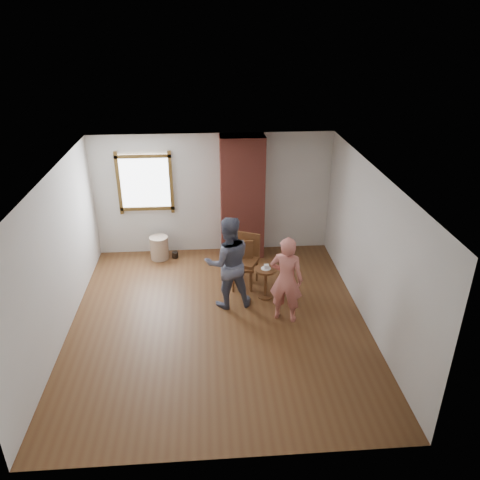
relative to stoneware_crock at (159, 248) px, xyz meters
name	(u,v)px	position (x,y,z in m)	size (l,w,h in m)	color
ground	(219,321)	(1.18, -2.40, -0.25)	(5.50, 5.50, 0.00)	brown
room_shell	(212,210)	(1.13, -1.79, 1.56)	(5.04, 5.52, 2.62)	silver
brick_chimney	(242,198)	(1.78, 0.10, 1.05)	(0.90, 0.50, 2.60)	#A8493B
stoneware_crock	(159,248)	(0.00, 0.00, 0.00)	(0.39, 0.39, 0.50)	tan
dark_pot	(175,255)	(0.33, 0.00, -0.18)	(0.13, 0.13, 0.13)	black
dining_chair_left	(242,262)	(1.67, -1.23, 0.25)	(0.44, 0.44, 0.90)	brown
dining_chair_right	(246,256)	(1.76, -1.11, 0.31)	(0.62, 0.62, 1.00)	brown
side_table	(266,278)	(2.07, -1.69, 0.15)	(0.40, 0.40, 0.60)	brown
cake_plate	(266,268)	(2.07, -1.69, 0.35)	(0.18, 0.18, 0.01)	white
cake_slice	(266,267)	(2.08, -1.69, 0.39)	(0.08, 0.07, 0.06)	white
man	(228,263)	(1.38, -1.87, 0.60)	(0.83, 0.64, 1.70)	black
person_pink	(286,279)	(2.32, -2.38, 0.52)	(0.56, 0.37, 1.55)	#D37569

